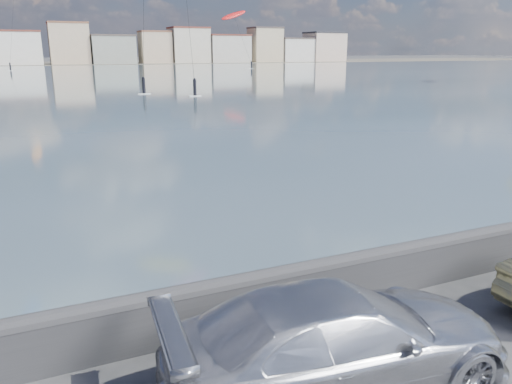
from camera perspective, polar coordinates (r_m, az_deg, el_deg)
bay_water at (r=96.71m, az=-22.67°, el=11.82°), size 500.00×177.00×0.00m
far_shore_strip at (r=205.12m, az=-23.81°, el=13.29°), size 500.00×60.00×0.00m
seawall at (r=9.42m, az=-2.40°, el=-12.23°), size 400.00×0.36×1.08m
far_buildings at (r=191.09m, az=-23.53°, el=15.03°), size 240.79×13.26×14.60m
car_silver at (r=8.01m, az=9.51°, el=-16.20°), size 5.64×2.64×1.59m
kitesurfer_5 at (r=149.02m, az=-2.55°, el=19.46°), size 9.13×14.71×16.38m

